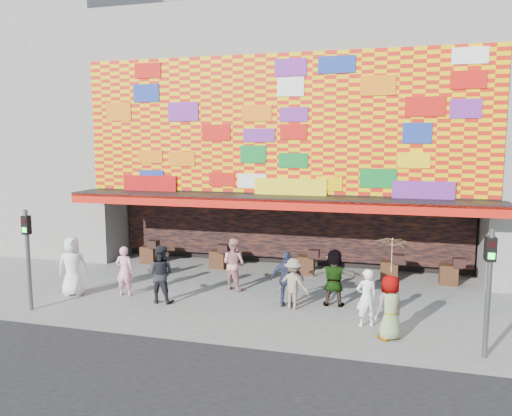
% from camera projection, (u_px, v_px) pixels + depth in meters
% --- Properties ---
extents(ground, '(90.00, 90.00, 0.00)m').
position_uv_depth(ground, '(246.00, 312.00, 14.59)').
color(ground, slate).
rests_on(ground, ground).
extents(shop_building, '(15.20, 9.40, 10.00)m').
position_uv_depth(shop_building, '(299.00, 135.00, 21.71)').
color(shop_building, gray).
rests_on(shop_building, ground).
extents(neighbor_left, '(11.00, 8.00, 12.00)m').
position_uv_depth(neighbor_left, '(42.00, 120.00, 24.86)').
color(neighbor_left, gray).
rests_on(neighbor_left, ground).
extents(signal_left, '(0.22, 0.20, 3.00)m').
position_uv_depth(signal_left, '(28.00, 248.00, 14.54)').
color(signal_left, '#59595B').
rests_on(signal_left, ground).
extents(signal_right, '(0.22, 0.20, 3.00)m').
position_uv_depth(signal_right, '(489.00, 279.00, 11.28)').
color(signal_right, '#59595B').
rests_on(signal_right, ground).
extents(ped_a, '(1.09, 0.89, 1.92)m').
position_uv_depth(ped_a, '(73.00, 266.00, 16.06)').
color(ped_a, white).
rests_on(ped_a, ground).
extents(ped_b, '(0.64, 0.46, 1.62)m').
position_uv_depth(ped_b, '(125.00, 271.00, 16.07)').
color(ped_b, pink).
rests_on(ped_b, ground).
extents(ped_c, '(0.88, 0.69, 1.80)m').
position_uv_depth(ped_c, '(160.00, 274.00, 15.38)').
color(ped_c, black).
rests_on(ped_c, ground).
extents(ped_d, '(1.11, 0.83, 1.53)m').
position_uv_depth(ped_d, '(293.00, 284.00, 14.79)').
color(ped_d, gray).
rests_on(ped_d, ground).
extents(ped_e, '(1.05, 0.55, 1.71)m').
position_uv_depth(ped_e, '(287.00, 279.00, 14.97)').
color(ped_e, '#2C324E').
rests_on(ped_e, ground).
extents(ped_f, '(1.64, 0.57, 1.75)m').
position_uv_depth(ped_f, '(334.00, 277.00, 15.06)').
color(ped_f, gray).
rests_on(ped_f, ground).
extents(ped_g, '(0.95, 0.93, 1.66)m').
position_uv_depth(ped_g, '(390.00, 307.00, 12.49)').
color(ped_g, gray).
rests_on(ped_g, ground).
extents(ped_h, '(0.68, 0.58, 1.58)m').
position_uv_depth(ped_h, '(366.00, 298.00, 13.40)').
color(ped_h, white).
rests_on(ped_h, ground).
extents(ped_i, '(1.03, 0.93, 1.75)m').
position_uv_depth(ped_i, '(234.00, 264.00, 16.74)').
color(ped_i, tan).
rests_on(ped_i, ground).
extents(parasol, '(1.04, 1.06, 1.87)m').
position_uv_depth(parasol, '(392.00, 256.00, 12.31)').
color(parasol, beige).
rests_on(parasol, ground).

